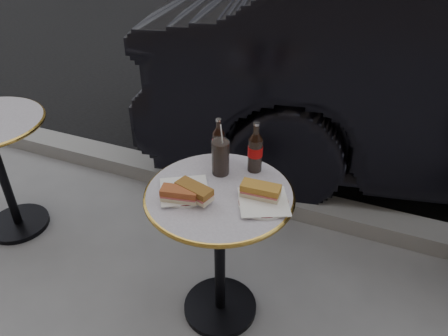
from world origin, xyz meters
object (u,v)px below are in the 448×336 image
at_px(plate_left, 184,192).
at_px(plate_right, 263,203).
at_px(cola_bottle_right, 255,147).
at_px(bistro_table, 220,256).
at_px(cola_glass, 221,157).
at_px(cola_bottle_left, 219,139).

bearing_deg(plate_left, plate_right, 9.51).
bearing_deg(cola_bottle_right, bistro_table, -110.68).
bearing_deg(bistro_table, plate_left, -154.89).
bearing_deg(plate_right, cola_glass, 150.41).
xyz_separation_m(plate_right, cola_bottle_right, (-0.11, 0.22, 0.11)).
relative_size(plate_left, plate_right, 1.01).
height_order(cola_bottle_right, cola_glass, cola_bottle_right).
relative_size(bistro_table, plate_left, 3.58).
xyz_separation_m(bistro_table, plate_left, (-0.13, -0.06, 0.37)).
bearing_deg(bistro_table, plate_right, -1.99).
bearing_deg(cola_glass, plate_left, -112.62).
relative_size(bistro_table, plate_right, 3.63).
relative_size(plate_left, cola_glass, 1.28).
height_order(plate_left, cola_bottle_left, cola_bottle_left).
bearing_deg(plate_left, cola_bottle_right, 52.37).
bearing_deg(plate_left, cola_bottle_left, 84.49).
bearing_deg(plate_right, cola_bottle_right, 117.61).
height_order(bistro_table, cola_bottle_left, cola_bottle_left).
bearing_deg(cola_bottle_left, cola_glass, -62.81).
relative_size(bistro_table, cola_bottle_right, 3.12).
height_order(bistro_table, cola_bottle_right, cola_bottle_right).
xyz_separation_m(plate_right, cola_glass, (-0.24, 0.14, 0.07)).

